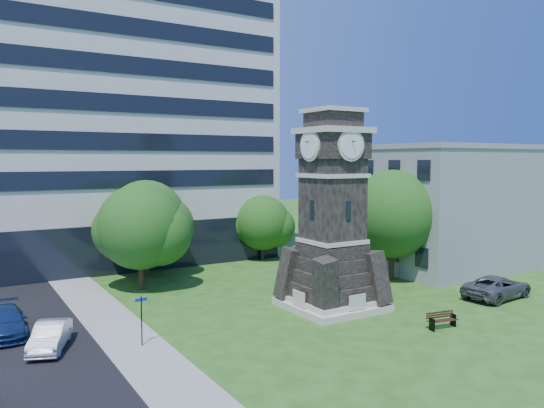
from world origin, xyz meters
TOP-DOWN VIEW (x-y plane):
  - ground at (0.00, 0.00)m, footprint 160.00×160.00m
  - sidewalk at (-9.50, 5.00)m, footprint 3.00×70.00m
  - clock_tower at (3.00, 2.00)m, footprint 5.40×5.40m
  - office_tall at (-3.20, 25.84)m, footprint 26.20×15.11m
  - office_low at (19.97, 8.00)m, footprint 15.20×12.20m
  - car_street_mid at (-13.11, 3.22)m, footprint 2.69×4.18m
  - car_street_north at (-14.83, 6.66)m, footprint 2.16×4.97m
  - car_east_lot at (13.80, -1.89)m, footprint 5.57×2.97m
  - park_bench at (5.64, -4.36)m, footprint 1.77×0.47m
  - street_sign at (-9.22, 1.27)m, footprint 0.60×0.06m
  - tree_nw at (-5.62, 12.60)m, footprint 6.60×6.00m
  - tree_nc at (-3.88, 16.67)m, footprint 6.85×6.23m
  - tree_ne at (7.46, 18.08)m, footprint 5.56×5.05m
  - tree_east at (11.85, 5.88)m, footprint 7.40×6.73m

SIDE VIEW (x-z plane):
  - ground at x=0.00m, z-range 0.00..0.00m
  - sidewalk at x=-9.50m, z-range 0.00..0.06m
  - park_bench at x=5.64m, z-range 0.03..0.94m
  - car_street_mid at x=-13.11m, z-range 0.00..1.30m
  - car_street_north at x=-14.83m, z-range 0.00..1.42m
  - car_east_lot at x=13.80m, z-range 0.00..1.49m
  - street_sign at x=-9.22m, z-range 0.31..2.82m
  - tree_ne at x=7.46m, z-range 0.30..6.24m
  - tree_nw at x=-5.62m, z-range 0.56..8.03m
  - tree_nc at x=-3.88m, z-range 0.50..8.09m
  - tree_east at x=11.85m, z-range 0.64..9.07m
  - office_low at x=19.97m, z-range 0.01..10.41m
  - clock_tower at x=3.00m, z-range -0.83..11.39m
  - office_tall at x=-3.20m, z-range -0.08..28.52m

